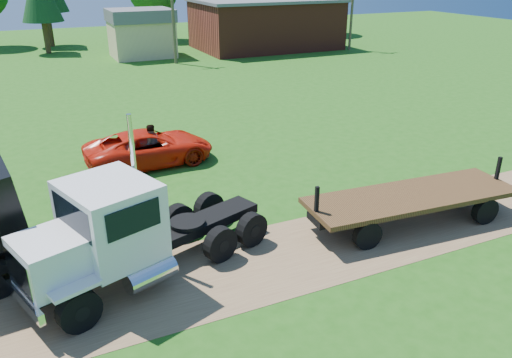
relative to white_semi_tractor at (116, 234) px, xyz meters
name	(u,v)px	position (x,y,z in m)	size (l,w,h in m)	color
ground	(301,252)	(5.76, -0.74, -1.67)	(140.00, 140.00, 0.00)	#1F5312
dirt_track	(301,252)	(5.76, -0.74, -1.66)	(120.00, 4.20, 0.01)	brown
white_semi_tractor	(116,234)	(0.00, 0.00, 0.00)	(8.21, 4.99, 4.89)	black
orange_pickup	(150,148)	(3.14, 9.21, -0.84)	(2.76, 5.98, 1.66)	red
flatbed_trailer	(412,200)	(10.43, -0.58, -0.79)	(8.16, 2.97, 2.05)	#341D10
spectator_b	(151,145)	(3.17, 9.04, -0.66)	(0.98, 0.76, 2.01)	#999999
brick_building	(266,24)	(23.76, 39.26, 0.99)	(15.40, 10.40, 5.30)	maroon
tan_shed	(141,32)	(9.76, 39.26, 0.76)	(6.20, 5.40, 4.70)	tan
utility_poles	(173,12)	(11.76, 34.26, 3.04)	(42.20, 0.28, 9.00)	#4A3F2A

